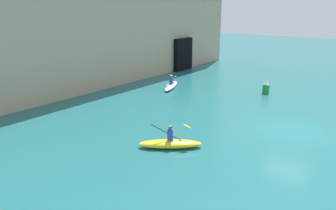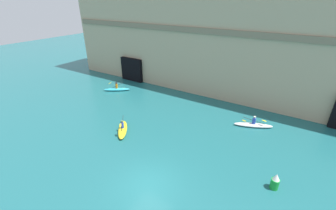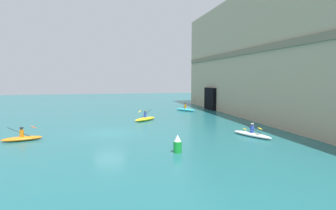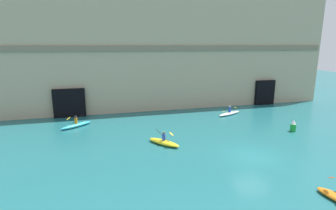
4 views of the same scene
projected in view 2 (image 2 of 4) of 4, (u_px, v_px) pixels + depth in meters
ground_plane at (148, 185)px, 14.85m from camera, size 120.00×120.00×0.00m
cliff_bluff at (227, 31)px, 26.86m from camera, size 44.32×7.23×14.97m
kayak_cyan at (117, 89)px, 29.55m from camera, size 3.11×2.51×1.20m
kayak_white at (253, 125)px, 21.41m from camera, size 3.55×2.05×1.10m
kayak_yellow at (123, 129)px, 20.63m from camera, size 2.52×2.93×1.27m
marker_buoy at (275, 182)px, 14.38m from camera, size 0.53×0.53×1.16m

